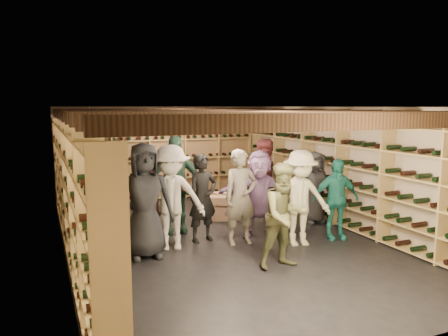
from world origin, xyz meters
TOP-DOWN VIEW (x-y plane):
  - ground at (0.00, 0.00)m, footprint 8.00×8.00m
  - walls at (0.00, 0.00)m, footprint 5.52×8.02m
  - ceiling at (0.00, 0.00)m, footprint 5.50×8.00m
  - ceiling_joists at (0.00, 0.00)m, footprint 5.40×7.12m
  - wine_rack_left at (-2.57, 0.00)m, footprint 0.32×7.50m
  - wine_rack_right at (2.57, 0.00)m, footprint 0.32×7.50m
  - wine_rack_back at (0.00, 3.83)m, footprint 4.70×0.30m
  - crate_stack_left at (0.46, 1.30)m, footprint 0.59×0.50m
  - crate_stack_right at (0.72, 1.67)m, footprint 0.53×0.38m
  - crate_loose at (1.86, 1.40)m, footprint 0.55×0.41m
  - person_0 at (-1.54, -0.39)m, footprint 0.93×0.62m
  - person_1 at (-0.40, 0.05)m, footprint 0.65×0.50m
  - person_2 at (0.27, -1.64)m, footprint 0.79×0.63m
  - person_3 at (1.07, -0.82)m, footprint 1.19×0.84m
  - person_4 at (1.87, -0.77)m, footprint 0.93×0.56m
  - person_5 at (-1.35, 0.31)m, footprint 1.70×0.80m
  - person_6 at (-1.21, 0.98)m, footprint 0.95×0.79m
  - person_7 at (0.16, -0.36)m, footprint 0.62×0.42m
  - person_8 at (1.03, 0.29)m, footprint 1.02×0.88m
  - person_9 at (-1.04, -0.15)m, footprint 1.29×0.97m
  - person_10 at (-0.70, 0.80)m, footprint 1.16×0.66m
  - person_11 at (0.65, -0.12)m, footprint 1.57×1.07m
  - person_12 at (2.18, 0.35)m, footprint 0.74×0.50m

SIDE VIEW (x-z plane):
  - ground at x=0.00m, z-range 0.00..0.00m
  - crate_loose at x=1.86m, z-range 0.00..0.17m
  - crate_stack_left at x=0.46m, z-range 0.00..0.51m
  - crate_stack_right at x=0.72m, z-range 0.00..0.51m
  - person_4 at x=1.87m, z-range 0.00..1.48m
  - person_12 at x=2.18m, z-range 0.00..1.49m
  - person_1 at x=-0.40m, z-range 0.00..1.58m
  - person_2 at x=0.27m, z-range 0.00..1.59m
  - person_11 at x=0.65m, z-range 0.00..1.62m
  - person_3 at x=1.07m, z-range 0.00..1.67m
  - person_6 at x=-1.21m, z-range 0.00..1.67m
  - person_7 at x=0.16m, z-range 0.00..1.67m
  - person_5 at x=-1.35m, z-range 0.00..1.76m
  - person_9 at x=-1.04m, z-range 0.00..1.78m
  - person_8 at x=1.03m, z-range 0.00..1.79m
  - person_0 at x=-1.54m, z-range 0.00..1.86m
  - person_10 at x=-0.70m, z-range 0.00..1.86m
  - wine_rack_back at x=0.00m, z-range 0.00..2.15m
  - wine_rack_left at x=-2.57m, z-range 0.00..2.15m
  - wine_rack_right at x=2.57m, z-range 0.00..2.15m
  - walls at x=0.00m, z-range 0.00..2.40m
  - ceiling_joists at x=0.00m, z-range 2.17..2.35m
  - ceiling at x=0.00m, z-range 2.40..2.40m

